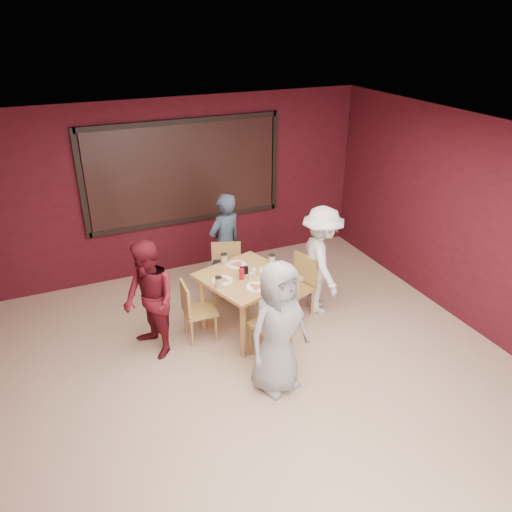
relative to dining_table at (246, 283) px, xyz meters
name	(u,v)px	position (x,y,z in m)	size (l,w,h in m)	color
floor	(280,394)	(-0.15, -1.34, -0.73)	(7.00, 7.00, 0.00)	tan
window_blinds	(185,173)	(-0.15, 2.11, 0.92)	(3.00, 0.02, 1.50)	black
dining_table	(246,283)	(0.00, 0.00, 0.00)	(1.33, 1.33, 0.99)	tan
chair_front	(276,323)	(0.08, -0.73, -0.20)	(0.57, 0.57, 0.93)	#B48B46
chair_back	(227,269)	(0.04, 0.86, -0.22)	(0.55, 0.55, 0.89)	#B48B46
chair_left	(194,308)	(-0.70, 0.09, -0.26)	(0.41, 0.41, 0.83)	#B48B46
chair_right	(299,283)	(0.84, 0.08, -0.23)	(0.54, 0.54, 0.88)	#B48B46
diner_front	(278,328)	(-0.12, -1.19, 0.07)	(0.78, 0.51, 1.60)	gray
diner_back	(225,244)	(0.12, 1.10, 0.07)	(0.58, 0.38, 1.59)	#2D3E50
diner_left	(150,300)	(-1.27, 0.02, 0.04)	(0.74, 0.58, 1.53)	maroon
diner_right	(321,261)	(1.16, 0.06, 0.06)	(1.02, 0.59, 1.58)	silver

